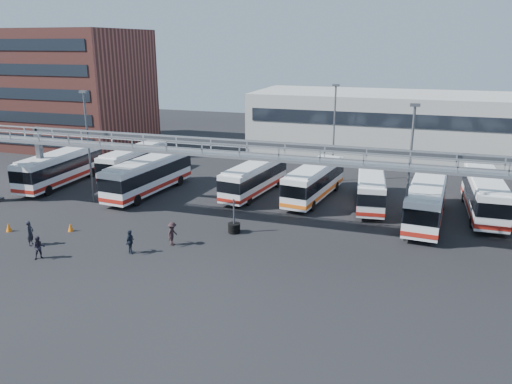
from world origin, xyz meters
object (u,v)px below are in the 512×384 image
(light_pole_left, at_px, (88,141))
(light_pole_mid, at_px, (410,166))
(bus_6, at_px, (371,187))
(pedestrian_c, at_px, (172,234))
(bus_5, at_px, (314,181))
(tire_stack, at_px, (234,227))
(bus_0, at_px, (60,167))
(pedestrian_b, at_px, (39,248))
(pedestrian_a, at_px, (30,233))
(cone_left, at_px, (9,227))
(bus_7, at_px, (427,200))
(light_pole_back, at_px, (334,128))
(bus_8, at_px, (485,194))
(bus_2, at_px, (148,174))
(bus_1, at_px, (134,161))
(bus_4, at_px, (254,177))
(pedestrian_d, at_px, (130,242))
(cone_right, at_px, (70,227))

(light_pole_left, height_order, light_pole_mid, same)
(bus_6, xyz_separation_m, pedestrian_c, (-12.75, -14.10, -0.81))
(bus_5, xyz_separation_m, tire_stack, (-4.11, -10.58, -1.35))
(bus_0, relative_size, pedestrian_b, 6.99)
(pedestrian_a, height_order, cone_left, pedestrian_a)
(light_pole_left, bearing_deg, light_pole_mid, -2.05)
(bus_7, xyz_separation_m, pedestrian_b, (-25.10, -15.97, -1.11))
(light_pole_mid, bearing_deg, light_pole_back, 118.07)
(bus_0, distance_m, bus_6, 31.40)
(bus_5, relative_size, tire_stack, 4.02)
(light_pole_back, bearing_deg, bus_8, -26.21)
(light_pole_left, distance_m, bus_2, 6.52)
(bus_0, bearing_deg, pedestrian_c, -32.02)
(bus_1, height_order, bus_8, bus_8)
(bus_4, relative_size, bus_8, 0.93)
(bus_0, distance_m, bus_1, 7.70)
(pedestrian_d, distance_m, cone_left, 11.45)
(pedestrian_c, xyz_separation_m, tire_stack, (3.40, 3.75, -0.42))
(bus_4, xyz_separation_m, tire_stack, (1.72, -10.20, -1.27))
(light_pole_mid, xyz_separation_m, cone_left, (-29.58, -7.79, -5.38))
(light_pole_mid, bearing_deg, cone_right, -165.99)
(pedestrian_a, bearing_deg, bus_0, 14.82)
(bus_2, height_order, cone_right, bus_2)
(light_pole_mid, relative_size, pedestrian_a, 5.42)
(bus_5, bearing_deg, pedestrian_d, -112.11)
(bus_4, bearing_deg, pedestrian_d, -95.03)
(cone_right, bearing_deg, bus_7, 22.41)
(bus_7, bearing_deg, light_pole_back, 137.07)
(bus_8, bearing_deg, bus_0, -176.57)
(cone_left, bearing_deg, bus_8, 23.81)
(pedestrian_b, bearing_deg, bus_5, 6.89)
(bus_1, xyz_separation_m, pedestrian_d, (10.96, -18.66, -0.91))
(bus_4, height_order, pedestrian_d, bus_4)
(bus_0, distance_m, tire_stack, 23.07)
(bus_7, distance_m, pedestrian_c, 20.71)
(bus_1, bearing_deg, pedestrian_d, -57.86)
(bus_8, bearing_deg, bus_6, 179.66)
(pedestrian_a, distance_m, tire_stack, 14.99)
(bus_0, height_order, pedestrian_d, bus_0)
(pedestrian_a, bearing_deg, bus_5, -61.19)
(bus_0, bearing_deg, bus_6, 4.35)
(bus_0, bearing_deg, cone_right, -50.30)
(bus_4, bearing_deg, bus_7, -2.52)
(bus_4, bearing_deg, bus_1, 178.77)
(bus_0, distance_m, bus_8, 40.87)
(cone_left, height_order, cone_right, cone_left)
(light_pole_mid, relative_size, pedestrian_c, 5.77)
(bus_7, distance_m, pedestrian_d, 23.73)
(cone_right, bearing_deg, tire_stack, 16.82)
(light_pole_mid, xyz_separation_m, pedestrian_d, (-18.16, -8.51, -4.86))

